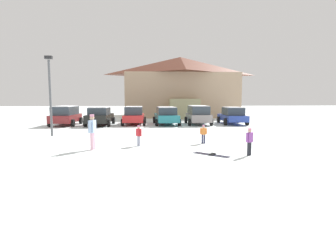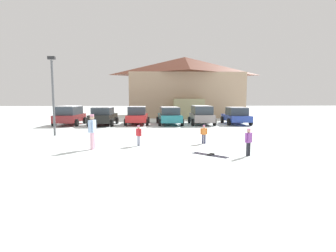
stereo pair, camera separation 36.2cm
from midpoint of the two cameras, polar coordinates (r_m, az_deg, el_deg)
ground at (r=8.75m, az=2.11°, el=-9.94°), size 160.00×160.00×0.00m
ski_lodge at (r=36.94m, az=2.39°, el=8.61°), size 15.26×11.74×8.15m
parked_maroon_van at (r=25.56m, az=-21.78°, el=2.25°), size 2.24×4.08×1.76m
parked_black_sedan at (r=24.59m, az=-15.02°, el=2.12°), size 2.29×4.39×1.67m
parked_red_sedan at (r=24.66m, az=-7.81°, el=2.29°), size 2.18×4.18×1.71m
parked_teal_hatchback at (r=24.48m, az=-0.82°, el=2.29°), size 2.43×4.73×1.66m
parked_grey_wagon at (r=24.72m, az=6.16°, el=2.54°), size 2.22×4.20×1.77m
parked_blue_hatchback at (r=25.63m, az=13.46°, el=2.25°), size 2.29×4.25×1.63m
skier_adult_in_blue_parka at (r=12.81m, az=-16.93°, el=-0.82°), size 0.30×0.61×1.67m
skier_child_in_purple_jacket at (r=11.52m, az=16.46°, el=-2.97°), size 0.37×0.30×1.16m
skier_child_in_red_jacket at (r=13.39m, az=-7.17°, el=-1.84°), size 0.30×0.29×1.05m
skier_child_in_orange_jacket at (r=14.15m, az=7.01°, el=-1.55°), size 0.36×0.18×0.99m
pair_of_skis at (r=11.37m, az=8.53°, el=-6.18°), size 1.43×1.33×0.08m
lamp_post at (r=18.46m, az=-24.81°, el=6.91°), size 0.44×0.24×5.08m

